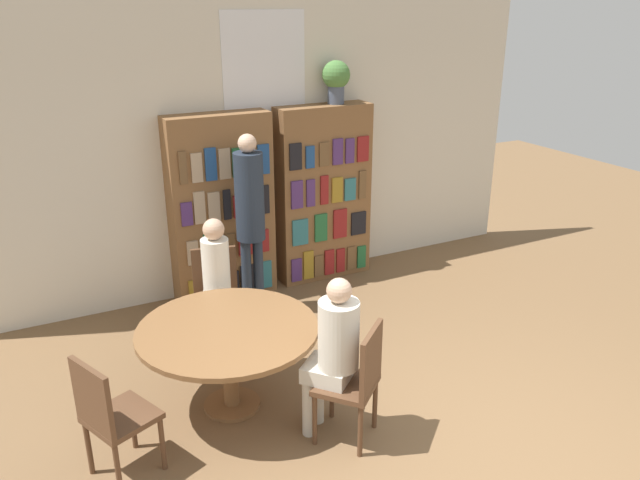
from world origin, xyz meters
name	(u,v)px	position (x,y,z in m)	size (l,w,h in m)	color
ground_plane	(478,474)	(0.00, 0.00, 0.00)	(16.00, 16.00, 0.00)	brown
wall_back	(266,148)	(0.00, 3.60, 1.51)	(6.40, 0.07, 3.00)	beige
bookshelf_left	(222,209)	(-0.59, 3.41, 0.97)	(1.06, 0.34, 1.95)	brown
bookshelf_right	(323,194)	(0.59, 3.41, 0.97)	(1.06, 0.34, 1.95)	brown
flower_vase	(336,78)	(0.74, 3.41, 2.22)	(0.30, 0.30, 0.45)	#475166
reading_table	(228,339)	(-1.22, 1.47, 0.60)	(1.37, 1.37, 0.70)	brown
chair_near_camera	(110,413)	(-2.16, 1.08, 0.51)	(0.52, 0.52, 0.90)	brown
chair_left_side	(217,293)	(-0.98, 2.47, 0.51)	(0.48, 0.48, 0.90)	brown
chair_far_side	(356,378)	(-0.55, 0.70, 0.51)	(0.56, 0.56, 0.90)	brown
seated_reader_left	(217,280)	(-1.03, 2.29, 0.71)	(0.31, 0.38, 1.26)	silver
seated_reader_right	(333,347)	(-0.66, 0.83, 0.72)	(0.43, 0.43, 1.25)	beige
librarian_standing	(250,207)	(-0.47, 2.91, 1.11)	(0.28, 0.55, 1.83)	#232D3D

